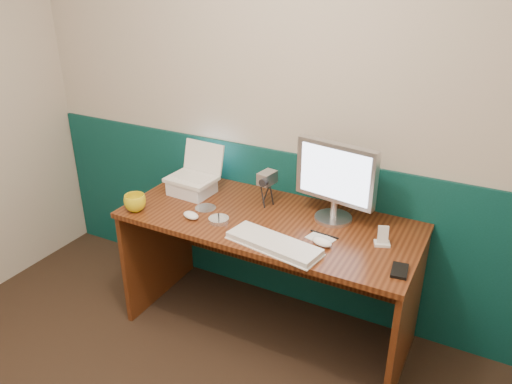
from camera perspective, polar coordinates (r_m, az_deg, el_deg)
The scene contains 18 objects.
back_wall at distance 2.84m, azimuth 3.65°, elevation 9.38°, with size 3.50×0.04×2.50m, color #BAAE9D.
wainscot at distance 3.12m, azimuth 3.19°, elevation -4.07°, with size 3.48×0.02×1.00m, color #08352F.
desk at distance 2.88m, azimuth 1.41°, elevation -9.65°, with size 1.60×0.70×0.75m, color #3C190A.
laptop_riser at distance 2.98m, azimuth -7.33°, elevation 0.55°, with size 0.24×0.20×0.08m, color silver.
laptop at distance 2.92m, azimuth -7.50°, elevation 3.31°, with size 0.27×0.21×0.23m, color white, non-canonical shape.
monitor at distance 2.61m, azimuth 9.12°, elevation 1.18°, with size 0.44×0.13×0.44m, color #BDBCC1, non-canonical shape.
keyboard at distance 2.43m, azimuth 2.04°, elevation -5.97°, with size 0.48×0.16×0.03m, color white.
mouse_right at distance 2.46m, azimuth 7.56°, elevation -5.67°, with size 0.11×0.06×0.04m, color white.
mouse_left at distance 2.70m, azimuth -7.45°, elevation -2.66°, with size 0.10×0.06×0.03m, color white.
mug at distance 2.83m, azimuth -13.65°, elevation -1.20°, with size 0.12×0.12×0.09m, color yellow.
camcorder at distance 2.79m, azimuth 1.27°, elevation 0.19°, with size 0.08×0.12×0.18m, color #B6B6BB, non-canonical shape.
cd_spindle at distance 2.65m, azimuth -4.27°, elevation -3.20°, with size 0.11×0.11×0.02m, color silver.
cd_loose_a at distance 2.81m, azimuth -5.79°, elevation -1.81°, with size 0.12×0.12×0.00m, color #AFB7BF.
pen at distance 2.55m, azimuth 7.83°, elevation -4.82°, with size 0.01×0.01×0.15m, color black.
papers at distance 2.52m, azimuth 7.37°, elevation -5.30°, with size 0.13×0.09×0.00m, color silver.
dock at distance 2.52m, azimuth 14.19°, elevation -5.73°, with size 0.07×0.06×0.01m, color white.
music_player at distance 2.50m, azimuth 14.32°, elevation -4.72°, with size 0.05×0.01×0.09m, color silver.
pda at distance 2.34m, azimuth 16.09°, elevation -8.63°, with size 0.07×0.12×0.01m, color black.
Camera 1 is at (1.11, -0.75, 2.02)m, focal length 35.00 mm.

